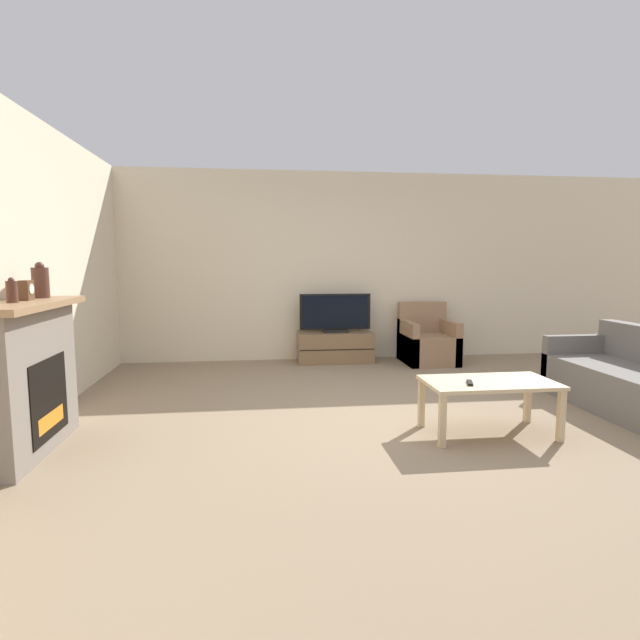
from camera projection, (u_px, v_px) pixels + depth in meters
name	position (u px, v px, depth m)	size (l,w,h in m)	color
ground_plane	(389.00, 418.00, 4.58)	(24.00, 24.00, 0.00)	#89755B
wall_back	(339.00, 267.00, 7.27)	(12.00, 0.06, 2.70)	beige
wall_left	(14.00, 271.00, 4.03)	(0.06, 12.00, 2.70)	beige
fireplace	(22.00, 377.00, 3.68)	(0.48, 1.28, 1.14)	slate
mantel_vase_centre_left	(12.00, 291.00, 3.51)	(0.07, 0.07, 0.18)	#512D23
mantel_vase_right	(40.00, 281.00, 3.98)	(0.13, 0.13, 0.29)	#512D23
mantel_clock	(26.00, 290.00, 3.73)	(0.08, 0.11, 0.15)	brown
tv_stand	(335.00, 347.00, 7.10)	(1.06, 0.45, 0.43)	brown
tv	(335.00, 314.00, 7.04)	(1.01, 0.18, 0.55)	black
armchair	(427.00, 343.00, 7.06)	(0.70, 0.76, 0.84)	#937051
coffee_table	(489.00, 387.00, 4.11)	(1.06, 0.58, 0.45)	#CCB289
remote	(470.00, 383.00, 3.99)	(0.08, 0.16, 0.02)	black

